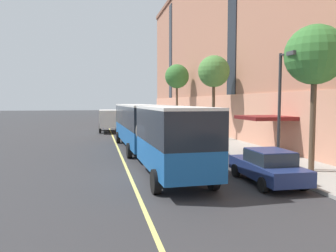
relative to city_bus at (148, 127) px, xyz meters
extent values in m
plane|color=#303033|center=(-0.81, -4.84, -2.03)|extent=(260.00, 260.00, 0.00)
cube|color=#9E9B93|center=(7.59, -1.84, -1.95)|extent=(4.17, 160.00, 0.15)
cube|color=tan|center=(9.61, -4.84, 0.17)|extent=(0.14, 110.00, 4.40)
cube|color=maroon|center=(8.08, -0.82, 0.57)|extent=(3.20, 3.40, 0.24)
cube|color=#1E232B|center=(9.63, 8.91, 10.31)|extent=(0.10, 2.00, 17.05)
cube|color=#1E232B|center=(9.63, 36.41, 10.31)|extent=(0.10, 2.00, 17.05)
cube|color=#19569E|center=(-0.11, 3.75, -0.79)|extent=(2.84, 12.48, 1.23)
cube|color=black|center=(-0.11, 3.75, 0.58)|extent=(2.85, 12.48, 1.51)
cube|color=silver|center=(-0.11, 3.75, 1.39)|extent=(2.86, 12.48, 0.12)
cube|color=#19232D|center=(-0.30, 9.99, 0.43)|extent=(2.27, 0.15, 1.13)
cube|color=orange|center=(-0.30, 10.00, 1.15)|extent=(1.73, 0.11, 0.28)
cube|color=black|center=(-0.30, 10.01, -1.31)|extent=(2.42, 0.19, 0.24)
cube|color=white|center=(-1.16, 9.98, -1.06)|extent=(0.28, 0.07, 0.18)
cube|color=white|center=(0.56, 10.03, -1.06)|extent=(0.28, 0.07, 0.18)
cylinder|color=#595651|center=(0.09, -2.95, -0.04)|extent=(2.37, 1.07, 2.34)
cube|color=#19569E|center=(0.20, -6.76, -0.79)|extent=(2.66, 6.69, 1.23)
cube|color=black|center=(0.20, -6.76, 0.58)|extent=(2.67, 6.69, 1.51)
cube|color=silver|center=(0.20, -6.76, 1.39)|extent=(2.69, 6.69, 0.12)
cylinder|color=black|center=(-1.47, 8.06, -1.53)|extent=(0.33, 1.01, 1.00)
cylinder|color=black|center=(0.99, 8.13, -1.53)|extent=(0.33, 1.01, 1.00)
cylinder|color=black|center=(-1.23, -0.01, -1.53)|extent=(0.33, 1.01, 1.00)
cylinder|color=black|center=(1.23, 0.07, -1.53)|extent=(0.33, 1.01, 1.00)
cylinder|color=black|center=(-0.97, -8.61, -1.53)|extent=(0.33, 1.01, 1.00)
cylinder|color=black|center=(1.49, -8.54, -1.53)|extent=(0.33, 1.01, 1.00)
cube|color=#4C4C51|center=(4.21, 28.83, -1.39)|extent=(1.78, 4.28, 0.64)
cube|color=#232D38|center=(4.21, 28.61, -0.79)|extent=(1.56, 1.93, 0.56)
cube|color=#4C4C51|center=(4.21, 28.61, -0.49)|extent=(1.52, 1.85, 0.04)
cylinder|color=black|center=(3.34, 30.15, -1.71)|extent=(0.22, 0.64, 0.64)
cylinder|color=black|center=(5.06, 30.16, -1.71)|extent=(0.22, 0.64, 0.64)
cylinder|color=black|center=(3.35, 27.50, -1.71)|extent=(0.22, 0.64, 0.64)
cylinder|color=black|center=(5.08, 27.51, -1.71)|extent=(0.22, 0.64, 0.64)
cube|color=#23603D|center=(4.21, 15.86, -1.39)|extent=(1.93, 4.47, 0.64)
cube|color=#232D38|center=(4.20, 15.64, -0.79)|extent=(1.66, 2.03, 0.56)
cube|color=#23603D|center=(4.20, 15.64, -0.49)|extent=(1.62, 1.94, 0.04)
cylinder|color=black|center=(3.33, 17.26, -1.71)|extent=(0.23, 0.64, 0.64)
cylinder|color=black|center=(5.14, 17.22, -1.71)|extent=(0.23, 0.64, 0.64)
cylinder|color=black|center=(3.28, 14.51, -1.71)|extent=(0.23, 0.64, 0.64)
cylinder|color=black|center=(5.08, 14.47, -1.71)|extent=(0.23, 0.64, 0.64)
cube|color=navy|center=(4.27, -7.96, -1.39)|extent=(1.93, 4.65, 0.64)
cube|color=#232D38|center=(4.26, -8.19, -0.79)|extent=(1.66, 2.11, 0.56)
cube|color=navy|center=(4.26, -8.19, -0.49)|extent=(1.62, 2.02, 0.04)
cylinder|color=black|center=(3.40, -6.51, -1.71)|extent=(0.23, 0.64, 0.64)
cylinder|color=black|center=(5.20, -6.55, -1.71)|extent=(0.23, 0.64, 0.64)
cylinder|color=black|center=(3.34, -9.37, -1.71)|extent=(0.23, 0.64, 0.64)
cylinder|color=black|center=(5.14, -9.41, -1.71)|extent=(0.23, 0.64, 0.64)
cube|color=#23603D|center=(4.21, 1.87, -1.39)|extent=(1.77, 4.46, 0.64)
cube|color=#232D38|center=(4.21, 1.65, -0.79)|extent=(1.54, 2.01, 0.56)
cube|color=#23603D|center=(4.21, 1.65, -0.49)|extent=(1.50, 1.92, 0.04)
cylinder|color=black|center=(3.38, 3.26, -1.71)|extent=(0.23, 0.64, 0.64)
cylinder|color=black|center=(5.07, 3.24, -1.71)|extent=(0.23, 0.64, 0.64)
cylinder|color=black|center=(3.35, 0.50, -1.71)|extent=(0.23, 0.64, 0.64)
cylinder|color=black|center=(5.05, 0.48, -1.71)|extent=(0.23, 0.64, 0.64)
cube|color=silver|center=(-1.94, 18.27, -0.32)|extent=(2.26, 4.67, 2.02)
cube|color=silver|center=(-1.90, 21.64, -0.78)|extent=(2.11, 1.73, 1.60)
cube|color=#1E2833|center=(-1.89, 22.52, -0.53)|extent=(1.87, 0.10, 0.80)
cylinder|color=black|center=(-2.95, 21.65, -1.61)|extent=(0.27, 0.84, 0.84)
cylinder|color=black|center=(-0.86, 21.63, -1.61)|extent=(0.27, 0.84, 0.84)
cylinder|color=black|center=(-3.00, 17.74, -1.61)|extent=(0.27, 0.84, 0.84)
cylinder|color=black|center=(-0.91, 17.71, -1.61)|extent=(0.27, 0.84, 0.84)
cylinder|color=brown|center=(7.47, -6.69, 0.66)|extent=(0.29, 0.29, 5.08)
sphere|color=#387533|center=(7.47, -6.69, 4.02)|extent=(2.98, 2.98, 2.98)
cylinder|color=brown|center=(7.47, 7.95, 0.91)|extent=(0.29, 0.29, 5.58)
sphere|color=#4C843D|center=(7.47, 7.95, 4.51)|extent=(2.96, 2.96, 2.96)
cylinder|color=brown|center=(7.47, 22.59, 1.19)|extent=(0.29, 0.29, 6.13)
sphere|color=#387533|center=(7.47, 22.59, 5.15)|extent=(3.29, 3.29, 3.29)
cylinder|color=#2D2D30|center=(6.11, -5.80, 1.15)|extent=(0.16, 0.16, 6.05)
cylinder|color=#2D2D30|center=(6.11, -6.35, 4.07)|extent=(0.10, 1.10, 0.10)
cube|color=#3D3D3F|center=(6.11, -6.90, 4.02)|extent=(0.36, 0.60, 0.20)
cube|color=#E0D66B|center=(-1.70, -1.84, -2.02)|extent=(0.16, 140.00, 0.01)
camera|label=1|loc=(-3.20, -21.36, 1.67)|focal=35.00mm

